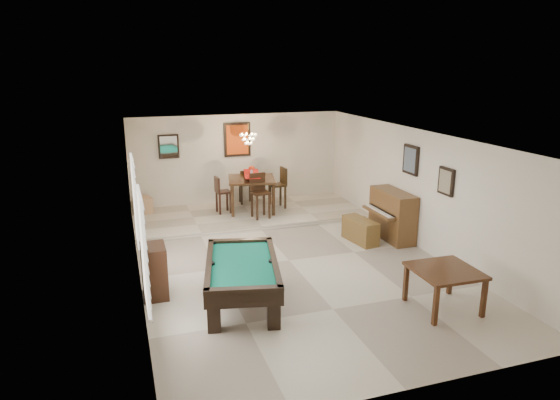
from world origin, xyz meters
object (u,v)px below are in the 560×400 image
piano_bench (360,230)px  chandelier (248,135)px  apothecary_chest (154,271)px  dining_table (252,192)px  dining_chair_east (277,188)px  dining_chair_south (261,196)px  corner_bench (143,205)px  flower_vase (252,170)px  square_table (444,289)px  dining_chair_west (223,195)px  dining_chair_north (246,186)px  upright_piano (387,215)px  pool_table (242,283)px

piano_bench → chandelier: chandelier is taller
apothecary_chest → dining_table: 5.11m
dining_chair_east → dining_chair_south: bearing=-47.8°
dining_chair_east → corner_bench: bearing=-105.6°
piano_bench → flower_vase: flower_vase is taller
square_table → dining_chair_west: bearing=111.2°
dining_chair_south → dining_chair_north: size_ratio=1.18×
dining_chair_north → corner_bench: 2.84m
dining_chair_west → dining_chair_east: size_ratio=0.88×
dining_chair_south → dining_chair_west: size_ratio=1.16×
upright_piano → dining_chair_west: bearing=138.4°
apothecary_chest → dining_chair_south: dining_chair_south is taller
square_table → corner_bench: bearing=122.8°
dining_table → dining_chair_west: bearing=177.4°
apothecary_chest → dining_table: dining_table is taller
dining_chair_west → flower_vase: bearing=-98.3°
apothecary_chest → dining_chair_east: size_ratio=0.84×
apothecary_chest → flower_vase: (2.89, 4.20, 0.77)m
corner_bench → chandelier: size_ratio=0.78×
pool_table → apothecary_chest: size_ratio=2.35×
piano_bench → dining_chair_north: bearing=116.4°
dining_chair_south → dining_chair_east: size_ratio=1.02×
pool_table → upright_piano: size_ratio=1.61×
flower_vase → dining_chair_west: size_ratio=0.23×
upright_piano → dining_chair_south: dining_chair_south is taller
upright_piano → flower_vase: bearing=131.0°
dining_chair_north → chandelier: bearing=86.3°
dining_table → dining_chair_east: 0.73m
corner_bench → dining_table: bearing=-14.0°
pool_table → dining_chair_south: dining_chair_south is taller
upright_piano → dining_chair_west: (-3.25, 2.88, 0.04)m
pool_table → dining_table: (1.50, 4.96, 0.26)m
piano_bench → dining_chair_west: (-2.57, 2.87, 0.34)m
dining_chair_south → dining_chair_north: 1.46m
corner_bench → dining_chair_east: bearing=-10.9°
dining_chair_north → dining_chair_east: size_ratio=0.87×
piano_bench → dining_chair_south: dining_chair_south is taller
dining_chair_east → upright_piano: bearing=26.6°
piano_bench → apothecary_chest: size_ratio=1.04×
pool_table → dining_table: dining_table is taller
piano_bench → dining_chair_south: size_ratio=0.85×
upright_piano → chandelier: 4.06m
flower_vase → dining_chair_west: flower_vase is taller
piano_bench → dining_table: size_ratio=0.80×
pool_table → dining_chair_west: 5.05m
flower_vase → dining_chair_north: size_ratio=0.23×
piano_bench → dining_chair_east: size_ratio=0.87×
flower_vase → chandelier: bearing=-121.5°
piano_bench → flower_vase: (-1.80, 2.84, 0.97)m
dining_chair_east → square_table: bearing=3.6°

